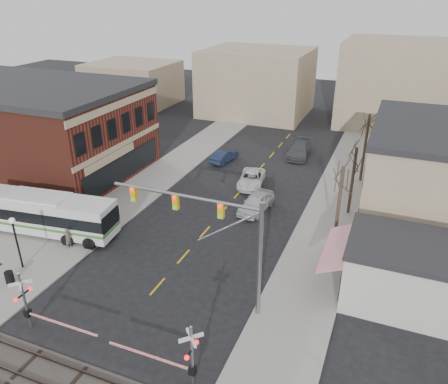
{
  "coord_description": "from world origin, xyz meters",
  "views": [
    {
      "loc": [
        13.55,
        -19.05,
        19.02
      ],
      "look_at": [
        1.29,
        11.15,
        3.5
      ],
      "focal_mm": 35.0,
      "sensor_mm": 36.0,
      "label": 1
    }
  ],
  "objects_px": {
    "car_d": "(299,149)",
    "rr_crossing_east": "(184,355)",
    "car_a": "(256,202)",
    "transit_bus": "(41,213)",
    "street_lamp": "(15,232)",
    "car_c": "(251,179)",
    "car_b": "(224,156)",
    "pedestrian_near": "(68,239)",
    "trash_bin": "(9,277)",
    "rr_crossing_west": "(30,303)",
    "traffic_signal_mast": "(217,228)",
    "pedestrian_far": "(82,210)"
  },
  "relations": [
    {
      "from": "car_c",
      "to": "transit_bus",
      "type": "bearing_deg",
      "value": -139.6
    },
    {
      "from": "car_b",
      "to": "car_d",
      "type": "height_order",
      "value": "car_d"
    },
    {
      "from": "street_lamp",
      "to": "rr_crossing_east",
      "type": "bearing_deg",
      "value": -16.51
    },
    {
      "from": "trash_bin",
      "to": "car_b",
      "type": "xyz_separation_m",
      "value": [
        5.14,
        27.34,
        0.16
      ]
    },
    {
      "from": "rr_crossing_west",
      "to": "street_lamp",
      "type": "distance_m",
      "value": 7.24
    },
    {
      "from": "car_a",
      "to": "car_b",
      "type": "bearing_deg",
      "value": 132.7
    },
    {
      "from": "trash_bin",
      "to": "pedestrian_near",
      "type": "distance_m",
      "value": 5.25
    },
    {
      "from": "transit_bus",
      "to": "car_a",
      "type": "distance_m",
      "value": 18.67
    },
    {
      "from": "rr_crossing_east",
      "to": "car_d",
      "type": "bearing_deg",
      "value": 93.72
    },
    {
      "from": "car_b",
      "to": "pedestrian_near",
      "type": "xyz_separation_m",
      "value": [
        -4.28,
        -22.17,
        0.23
      ]
    },
    {
      "from": "rr_crossing_east",
      "to": "transit_bus",
      "type": "bearing_deg",
      "value": 152.57
    },
    {
      "from": "car_c",
      "to": "pedestrian_near",
      "type": "bearing_deg",
      "value": -128.71
    },
    {
      "from": "transit_bus",
      "to": "car_c",
      "type": "bearing_deg",
      "value": 50.0
    },
    {
      "from": "car_d",
      "to": "pedestrian_near",
      "type": "bearing_deg",
      "value": -116.68
    },
    {
      "from": "car_a",
      "to": "car_d",
      "type": "bearing_deg",
      "value": 95.83
    },
    {
      "from": "traffic_signal_mast",
      "to": "trash_bin",
      "type": "bearing_deg",
      "value": -166.21
    },
    {
      "from": "car_a",
      "to": "car_d",
      "type": "relative_size",
      "value": 0.83
    },
    {
      "from": "car_b",
      "to": "car_d",
      "type": "xyz_separation_m",
      "value": [
        7.79,
        5.2,
        0.15
      ]
    },
    {
      "from": "transit_bus",
      "to": "car_c",
      "type": "xyz_separation_m",
      "value": [
        13.18,
        15.71,
        -1.15
      ]
    },
    {
      "from": "car_a",
      "to": "car_d",
      "type": "height_order",
      "value": "car_d"
    },
    {
      "from": "rr_crossing_west",
      "to": "car_d",
      "type": "bearing_deg",
      "value": 77.29
    },
    {
      "from": "street_lamp",
      "to": "trash_bin",
      "type": "xyz_separation_m",
      "value": [
        0.58,
        -1.71,
        -2.55
      ]
    },
    {
      "from": "rr_crossing_west",
      "to": "pedestrian_near",
      "type": "relative_size",
      "value": 3.44
    },
    {
      "from": "car_d",
      "to": "rr_crossing_west",
      "type": "bearing_deg",
      "value": -105.59
    },
    {
      "from": "rr_crossing_east",
      "to": "car_c",
      "type": "xyz_separation_m",
      "value": [
        -4.93,
        25.11,
        -1.24
      ]
    },
    {
      "from": "pedestrian_near",
      "to": "pedestrian_far",
      "type": "distance_m",
      "value": 4.76
    },
    {
      "from": "traffic_signal_mast",
      "to": "pedestrian_far",
      "type": "distance_m",
      "value": 17.34
    },
    {
      "from": "trash_bin",
      "to": "car_c",
      "type": "height_order",
      "value": "car_c"
    },
    {
      "from": "street_lamp",
      "to": "pedestrian_near",
      "type": "distance_m",
      "value": 4.32
    },
    {
      "from": "rr_crossing_east",
      "to": "rr_crossing_west",
      "type": "bearing_deg",
      "value": 179.09
    },
    {
      "from": "rr_crossing_west",
      "to": "rr_crossing_east",
      "type": "height_order",
      "value": "same"
    },
    {
      "from": "traffic_signal_mast",
      "to": "street_lamp",
      "type": "relative_size",
      "value": 2.41
    },
    {
      "from": "car_d",
      "to": "car_b",
      "type": "bearing_deg",
      "value": -149.17
    },
    {
      "from": "transit_bus",
      "to": "street_lamp",
      "type": "height_order",
      "value": "street_lamp"
    },
    {
      "from": "car_d",
      "to": "car_a",
      "type": "bearing_deg",
      "value": -94.38
    },
    {
      "from": "transit_bus",
      "to": "rr_crossing_east",
      "type": "distance_m",
      "value": 20.41
    },
    {
      "from": "car_b",
      "to": "car_c",
      "type": "xyz_separation_m",
      "value": [
        5.17,
        -5.2,
        0.03
      ]
    },
    {
      "from": "transit_bus",
      "to": "trash_bin",
      "type": "xyz_separation_m",
      "value": [
        2.88,
        -6.42,
        -1.34
      ]
    },
    {
      "from": "rr_crossing_west",
      "to": "car_a",
      "type": "xyz_separation_m",
      "value": [
        7.56,
        19.75,
        -1.13
      ]
    },
    {
      "from": "trash_bin",
      "to": "car_a",
      "type": "relative_size",
      "value": 0.17
    },
    {
      "from": "transit_bus",
      "to": "car_a",
      "type": "relative_size",
      "value": 2.69
    },
    {
      "from": "trash_bin",
      "to": "car_c",
      "type": "relative_size",
      "value": 0.16
    },
    {
      "from": "car_a",
      "to": "pedestrian_far",
      "type": "distance_m",
      "value": 15.68
    },
    {
      "from": "car_d",
      "to": "rr_crossing_east",
      "type": "bearing_deg",
      "value": -89.17
    },
    {
      "from": "pedestrian_near",
      "to": "car_b",
      "type": "bearing_deg",
      "value": -6.55
    },
    {
      "from": "traffic_signal_mast",
      "to": "car_c",
      "type": "relative_size",
      "value": 1.89
    },
    {
      "from": "rr_crossing_west",
      "to": "car_d",
      "type": "relative_size",
      "value": 0.95
    },
    {
      "from": "traffic_signal_mast",
      "to": "pedestrian_far",
      "type": "xyz_separation_m",
      "value": [
        -15.58,
        5.92,
        -4.8
      ]
    },
    {
      "from": "rr_crossing_east",
      "to": "pedestrian_near",
      "type": "xyz_separation_m",
      "value": [
        -14.38,
        8.14,
        -1.03
      ]
    },
    {
      "from": "rr_crossing_west",
      "to": "pedestrian_far",
      "type": "xyz_separation_m",
      "value": [
        -6.2,
        12.25,
        -1.03
      ]
    }
  ]
}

